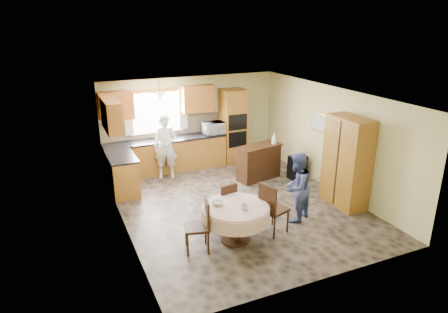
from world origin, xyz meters
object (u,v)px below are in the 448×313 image
sideboard (259,163)px  dining_table (235,214)px  cupboard (347,162)px  chair_back (226,202)px  oven_tower (233,126)px  chair_right (271,206)px  chair_left (201,223)px  person_dining (297,187)px  person_sink (166,147)px

sideboard → dining_table: (-1.87, -2.53, 0.13)m
cupboard → chair_back: 2.86m
oven_tower → chair_right: (-1.10, -4.07, -0.48)m
sideboard → chair_back: 2.58m
oven_tower → sideboard: (0.03, -1.51, -0.63)m
sideboard → chair_left: size_ratio=1.22×
dining_table → person_dining: (1.49, 0.23, 0.17)m
cupboard → chair_right: size_ratio=1.91×
dining_table → chair_back: (0.10, 0.65, -0.06)m
cupboard → dining_table: (-2.91, -0.43, -0.45)m
chair_left → chair_right: bearing=103.7°
chair_left → chair_back: (0.80, 0.68, -0.04)m
chair_back → person_sink: size_ratio=0.54×
dining_table → chair_right: bearing=-3.3°
oven_tower → chair_right: oven_tower is taller
cupboard → dining_table: cupboard is taller
chair_right → person_dining: 0.81m
sideboard → person_dining: bearing=-112.0°
dining_table → chair_left: bearing=-177.3°
oven_tower → cupboard: 3.75m
dining_table → person_sink: bearing=94.6°
sideboard → person_sink: (-2.16, 1.07, 0.42)m
chair_right → person_dining: person_dining is taller
dining_table → chair_right: (0.74, -0.04, 0.02)m
person_sink → person_dining: (1.78, -3.36, -0.11)m
oven_tower → chair_back: bearing=-117.2°
oven_tower → chair_left: bearing=-122.0°
oven_tower → chair_right: bearing=-105.1°
person_sink → person_dining: person_sink is taller
dining_table → person_sink: person_sink is taller
chair_right → person_sink: bearing=-2.1°
oven_tower → chair_left: 4.82m
chair_back → chair_right: size_ratio=0.86×
sideboard → cupboard: size_ratio=0.60×
cupboard → sideboard: bearing=116.4°
oven_tower → person_sink: bearing=-168.4°
sideboard → chair_left: bearing=-147.7°
chair_back → person_sink: bearing=-91.4°
cupboard → person_dining: 1.46m
oven_tower → dining_table: (-1.84, -4.03, -0.50)m
oven_tower → person_dining: (-0.35, -3.80, -0.33)m
sideboard → person_dining: (-0.38, -2.29, 0.31)m
oven_tower → cupboard: bearing=-73.4°
dining_table → chair_back: size_ratio=1.41×
chair_left → dining_table: bearing=106.8°
cupboard → chair_back: (-2.81, 0.22, -0.51)m
cupboard → dining_table: 2.98m
cupboard → chair_right: bearing=-167.6°
chair_back → sideboard: bearing=-142.3°
sideboard → person_sink: person_sink is taller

